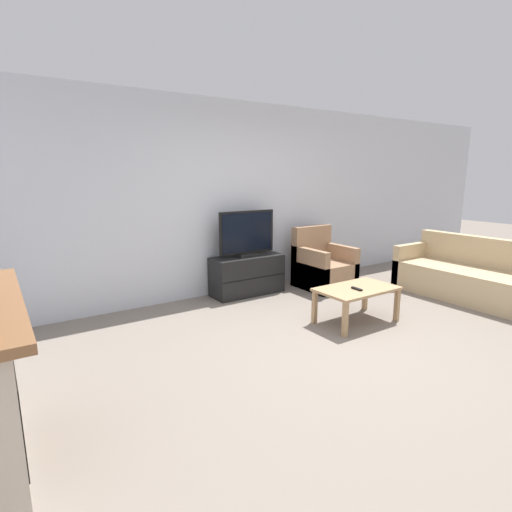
{
  "coord_description": "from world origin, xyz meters",
  "views": [
    {
      "loc": [
        -2.93,
        -2.6,
        1.7
      ],
      "look_at": [
        -0.64,
        0.83,
        0.85
      ],
      "focal_mm": 28.0,
      "sensor_mm": 36.0,
      "label": 1
    }
  ],
  "objects_px": {
    "tv_stand": "(247,275)",
    "armchair": "(322,268)",
    "couch": "(478,280)",
    "tv": "(247,235)",
    "remote": "(357,289)",
    "coffee_table": "(357,292)"
  },
  "relations": [
    {
      "from": "couch",
      "to": "tv",
      "type": "bearing_deg",
      "value": 141.36
    },
    {
      "from": "tv_stand",
      "to": "tv",
      "type": "xyz_separation_m",
      "value": [
        0.0,
        -0.0,
        0.58
      ]
    },
    {
      "from": "armchair",
      "to": "coffee_table",
      "type": "distance_m",
      "value": 1.49
    },
    {
      "from": "remote",
      "to": "couch",
      "type": "height_order",
      "value": "couch"
    },
    {
      "from": "couch",
      "to": "coffee_table",
      "type": "bearing_deg",
      "value": 170.59
    },
    {
      "from": "armchair",
      "to": "couch",
      "type": "distance_m",
      "value": 2.13
    },
    {
      "from": "remote",
      "to": "tv",
      "type": "bearing_deg",
      "value": 106.68
    },
    {
      "from": "tv_stand",
      "to": "couch",
      "type": "height_order",
      "value": "couch"
    },
    {
      "from": "armchair",
      "to": "tv_stand",
      "type": "bearing_deg",
      "value": 163.7
    },
    {
      "from": "remote",
      "to": "couch",
      "type": "xyz_separation_m",
      "value": [
        2.1,
        -0.28,
        -0.14
      ]
    },
    {
      "from": "tv_stand",
      "to": "armchair",
      "type": "distance_m",
      "value": 1.2
    },
    {
      "from": "tv",
      "to": "remote",
      "type": "height_order",
      "value": "tv"
    },
    {
      "from": "tv_stand",
      "to": "remote",
      "type": "distance_m",
      "value": 1.76
    },
    {
      "from": "tv",
      "to": "couch",
      "type": "distance_m",
      "value": 3.24
    },
    {
      "from": "tv",
      "to": "armchair",
      "type": "distance_m",
      "value": 1.32
    },
    {
      "from": "armchair",
      "to": "remote",
      "type": "bearing_deg",
      "value": -118.99
    },
    {
      "from": "tv_stand",
      "to": "coffee_table",
      "type": "height_order",
      "value": "tv_stand"
    },
    {
      "from": "armchair",
      "to": "remote",
      "type": "distance_m",
      "value": 1.58
    },
    {
      "from": "coffee_table",
      "to": "remote",
      "type": "height_order",
      "value": "remote"
    },
    {
      "from": "armchair",
      "to": "couch",
      "type": "bearing_deg",
      "value": -51.01
    },
    {
      "from": "tv",
      "to": "remote",
      "type": "relative_size",
      "value": 5.77
    },
    {
      "from": "remote",
      "to": "tv_stand",
      "type": "bearing_deg",
      "value": 106.66
    }
  ]
}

